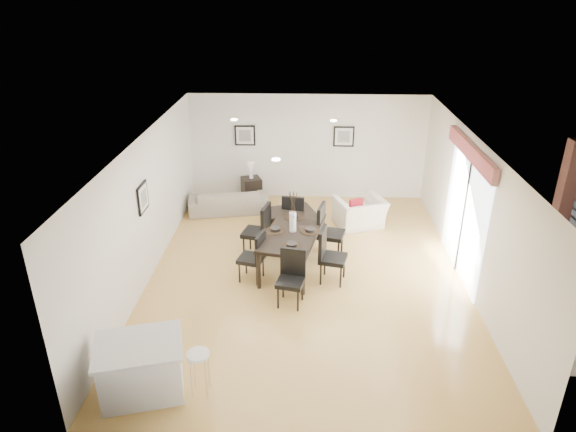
{
  "coord_description": "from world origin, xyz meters",
  "views": [
    {
      "loc": [
        -0.01,
        -8.64,
        5.21
      ],
      "look_at": [
        -0.37,
        0.4,
        1.06
      ],
      "focal_mm": 32.0,
      "sensor_mm": 36.0,
      "label": 1
    }
  ],
  "objects_px": {
    "dining_table": "(293,235)",
    "dining_chair_wfar": "(260,228)",
    "dining_chair_wnear": "(255,254)",
    "dining_chair_enear": "(328,252)",
    "sofa": "(229,201)",
    "side_table": "(252,189)",
    "dining_chair_efar": "(327,228)",
    "kitchen_island": "(141,368)",
    "armchair": "(359,212)",
    "coffee_table": "(288,219)",
    "dining_chair_foot": "(294,215)",
    "dining_chair_head": "(292,274)",
    "bar_stool": "(198,359)"
  },
  "relations": [
    {
      "from": "armchair",
      "to": "dining_chair_enear",
      "type": "relative_size",
      "value": 0.99
    },
    {
      "from": "dining_table",
      "to": "dining_chair_wnear",
      "type": "xyz_separation_m",
      "value": [
        -0.69,
        -0.5,
        -0.17
      ]
    },
    {
      "from": "sofa",
      "to": "kitchen_island",
      "type": "relative_size",
      "value": 1.44
    },
    {
      "from": "dining_chair_enear",
      "to": "kitchen_island",
      "type": "relative_size",
      "value": 0.8
    },
    {
      "from": "dining_table",
      "to": "dining_chair_wfar",
      "type": "bearing_deg",
      "value": 157.88
    },
    {
      "from": "armchair",
      "to": "dining_chair_wfar",
      "type": "height_order",
      "value": "dining_chair_wfar"
    },
    {
      "from": "dining_chair_wnear",
      "to": "coffee_table",
      "type": "xyz_separation_m",
      "value": [
        0.53,
        2.32,
        -0.33
      ]
    },
    {
      "from": "dining_chair_wfar",
      "to": "coffee_table",
      "type": "xyz_separation_m",
      "value": [
        0.52,
        1.35,
        -0.41
      ]
    },
    {
      "from": "dining_chair_wfar",
      "to": "kitchen_island",
      "type": "xyz_separation_m",
      "value": [
        -1.29,
        -3.95,
        -0.23
      ]
    },
    {
      "from": "sofa",
      "to": "armchair",
      "type": "relative_size",
      "value": 1.82
    },
    {
      "from": "armchair",
      "to": "dining_table",
      "type": "xyz_separation_m",
      "value": [
        -1.48,
        -1.96,
        0.38
      ]
    },
    {
      "from": "dining_chair_wnear",
      "to": "dining_chair_enear",
      "type": "xyz_separation_m",
      "value": [
        1.37,
        0.04,
        0.04
      ]
    },
    {
      "from": "dining_chair_efar",
      "to": "kitchen_island",
      "type": "relative_size",
      "value": 0.84
    },
    {
      "from": "dining_chair_wfar",
      "to": "kitchen_island",
      "type": "bearing_deg",
      "value": -5.12
    },
    {
      "from": "side_table",
      "to": "dining_chair_head",
      "type": "bearing_deg",
      "value": -75.54
    },
    {
      "from": "dining_chair_wfar",
      "to": "dining_table",
      "type": "bearing_deg",
      "value": 68.67
    },
    {
      "from": "coffee_table",
      "to": "dining_chair_wnear",
      "type": "bearing_deg",
      "value": -123.33
    },
    {
      "from": "armchair",
      "to": "dining_chair_wnear",
      "type": "height_order",
      "value": "dining_chair_wnear"
    },
    {
      "from": "dining_table",
      "to": "bar_stool",
      "type": "distance_m",
      "value": 3.68
    },
    {
      "from": "side_table",
      "to": "coffee_table",
      "type": "bearing_deg",
      "value": -57.6
    },
    {
      "from": "dining_chair_wfar",
      "to": "dining_chair_efar",
      "type": "relative_size",
      "value": 1.01
    },
    {
      "from": "kitchen_island",
      "to": "dining_chair_enear",
      "type": "bearing_deg",
      "value": 33.64
    },
    {
      "from": "sofa",
      "to": "dining_chair_efar",
      "type": "height_order",
      "value": "dining_chair_efar"
    },
    {
      "from": "dining_chair_efar",
      "to": "kitchen_island",
      "type": "bearing_deg",
      "value": 160.24
    },
    {
      "from": "side_table",
      "to": "dining_chair_wnear",
      "type": "bearing_deg",
      "value": -82.96
    },
    {
      "from": "dining_chair_wfar",
      "to": "dining_chair_enear",
      "type": "relative_size",
      "value": 1.06
    },
    {
      "from": "dining_chair_head",
      "to": "armchair",
      "type": "bearing_deg",
      "value": 76.88
    },
    {
      "from": "dining_chair_enear",
      "to": "kitchen_island",
      "type": "distance_m",
      "value": 4.02
    },
    {
      "from": "dining_chair_foot",
      "to": "sofa",
      "type": "bearing_deg",
      "value": -33.8
    },
    {
      "from": "side_table",
      "to": "kitchen_island",
      "type": "height_order",
      "value": "kitchen_island"
    },
    {
      "from": "sofa",
      "to": "dining_chair_efar",
      "type": "xyz_separation_m",
      "value": [
        2.34,
        -2.17,
        0.35
      ]
    },
    {
      "from": "dining_chair_head",
      "to": "dining_chair_efar",
      "type": "bearing_deg",
      "value": 80.58
    },
    {
      "from": "side_table",
      "to": "bar_stool",
      "type": "xyz_separation_m",
      "value": [
        0.01,
        -6.9,
        0.28
      ]
    },
    {
      "from": "coffee_table",
      "to": "kitchen_island",
      "type": "xyz_separation_m",
      "value": [
        -1.81,
        -5.3,
        0.19
      ]
    },
    {
      "from": "dining_chair_enear",
      "to": "dining_chair_efar",
      "type": "distance_m",
      "value": 0.97
    },
    {
      "from": "sofa",
      "to": "side_table",
      "type": "relative_size",
      "value": 3.16
    },
    {
      "from": "dining_table",
      "to": "armchair",
      "type": "bearing_deg",
      "value": 65.11
    },
    {
      "from": "dining_chair_wnear",
      "to": "dining_chair_head",
      "type": "distance_m",
      "value": 0.99
    },
    {
      "from": "dining_table",
      "to": "dining_chair_efar",
      "type": "xyz_separation_m",
      "value": [
        0.68,
        0.51,
        -0.09
      ]
    },
    {
      "from": "dining_table",
      "to": "dining_chair_efar",
      "type": "bearing_deg",
      "value": 48.88
    },
    {
      "from": "sofa",
      "to": "dining_chair_enear",
      "type": "height_order",
      "value": "dining_chair_enear"
    },
    {
      "from": "dining_table",
      "to": "dining_chair_efar",
      "type": "height_order",
      "value": "dining_chair_efar"
    },
    {
      "from": "kitchen_island",
      "to": "dining_chair_efar",
      "type": "bearing_deg",
      "value": 41.32
    },
    {
      "from": "dining_chair_wnear",
      "to": "kitchen_island",
      "type": "height_order",
      "value": "dining_chair_wnear"
    },
    {
      "from": "armchair",
      "to": "dining_table",
      "type": "distance_m",
      "value": 2.49
    },
    {
      "from": "dining_chair_efar",
      "to": "bar_stool",
      "type": "height_order",
      "value": "dining_chair_efar"
    },
    {
      "from": "dining_chair_wnear",
      "to": "dining_chair_wfar",
      "type": "height_order",
      "value": "dining_chair_wfar"
    },
    {
      "from": "dining_table",
      "to": "dining_chair_foot",
      "type": "bearing_deg",
      "value": 102.78
    },
    {
      "from": "dining_table",
      "to": "bar_stool",
      "type": "bearing_deg",
      "value": -96.31
    },
    {
      "from": "dining_chair_head",
      "to": "coffee_table",
      "type": "height_order",
      "value": "dining_chair_head"
    }
  ]
}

